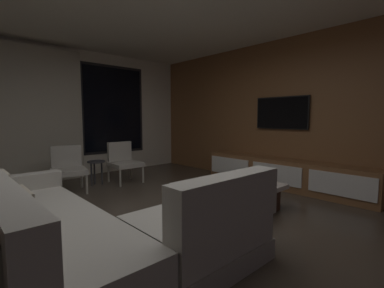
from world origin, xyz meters
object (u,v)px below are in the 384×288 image
Objects in this scene: side_stool at (96,165)px; media_console at (285,174)px; sectional_couch at (87,233)px; book_stack_on_coffee_table at (220,180)px; accent_chair_by_curtain at (68,166)px; mounted_tv at (282,113)px; accent_chair_near_window at (123,160)px; coffee_table at (229,196)px.

media_console is (2.37, -2.51, -0.12)m from side_stool.
book_stack_on_coffee_table is at bearing 4.98° from sectional_couch.
accent_chair_by_curtain is 0.76× the size of mounted_tv.
sectional_couch is 3.21× the size of accent_chair_near_window.
media_console is at bearing -52.62° from accent_chair_near_window.
accent_chair_near_window reaches higher than side_stool.
sectional_couch reaches higher than accent_chair_by_curtain.
coffee_table is 2.14m from mounted_tv.
sectional_couch is 2.92m from side_stool.
media_console is (1.60, 0.04, 0.06)m from coffee_table.
sectional_couch is 3.94m from mounted_tv.
coffee_table is 2.52× the size of side_stool.
side_stool is (-0.67, 2.49, -0.04)m from book_stack_on_coffee_table.
accent_chair_near_window is (-0.26, 2.46, 0.25)m from coffee_table.
accent_chair_near_window is at bearing 132.40° from mounted_tv.
accent_chair_by_curtain reaches higher than book_stack_on_coffee_table.
coffee_table is 1.60m from media_console.
sectional_couch is 8.75× the size of book_stack_on_coffee_table.
sectional_couch is at bearing -174.86° from mounted_tv.
accent_chair_near_window is 1.05m from accent_chair_by_curtain.
side_stool is 0.45× the size of mounted_tv.
accent_chair_near_window is (-0.15, 2.40, 0.02)m from book_stack_on_coffee_table.
accent_chair_by_curtain is at bearing 140.21° from media_console.
side_stool is at bearing 9.47° from accent_chair_by_curtain.
accent_chair_near_window is at bearing 93.55° from book_stack_on_coffee_table.
media_console is (2.91, -2.42, -0.18)m from accent_chair_by_curtain.
book_stack_on_coffee_table is at bearing -63.40° from accent_chair_by_curtain.
sectional_couch reaches higher than accent_chair_near_window.
mounted_tv is (2.04, -2.23, 0.92)m from accent_chair_near_window.
accent_chair_by_curtain is at bearing -179.63° from accent_chair_near_window.
mounted_tv reaches higher than accent_chair_near_window.
accent_chair_near_window is 1.70× the size of side_stool.
side_stool is at bearing 104.98° from book_stack_on_coffee_table.
media_console is at bearing -132.43° from mounted_tv.
book_stack_on_coffee_table is at bearing -174.71° from mounted_tv.
accent_chair_by_curtain is 0.25× the size of media_console.
sectional_couch is 2.44× the size of mounted_tv.
media_console is 3.02× the size of mounted_tv.
accent_chair_near_window is at bearing 55.83° from sectional_couch.
mounted_tv is at bearing -42.17° from side_stool.
accent_chair_by_curtain is at bearing 74.88° from sectional_couch.
book_stack_on_coffee_table is 0.37× the size of accent_chair_near_window.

